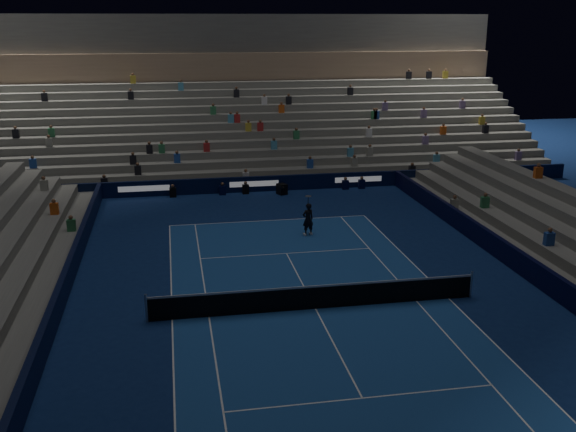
# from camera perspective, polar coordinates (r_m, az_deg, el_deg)

# --- Properties ---
(ground) EXTENTS (90.00, 90.00, 0.00)m
(ground) POSITION_cam_1_polar(r_m,az_deg,el_deg) (25.81, 2.39, -8.03)
(ground) COLOR #0D2050
(ground) RESTS_ON ground
(court_surface) EXTENTS (10.97, 23.77, 0.01)m
(court_surface) POSITION_cam_1_polar(r_m,az_deg,el_deg) (25.81, 2.39, -8.02)
(court_surface) COLOR navy
(court_surface) RESTS_ON ground
(sponsor_barrier_far) EXTENTS (44.00, 0.25, 1.00)m
(sponsor_barrier_far) POSITION_cam_1_polar(r_m,az_deg,el_deg) (42.94, -2.97, 2.78)
(sponsor_barrier_far) COLOR black
(sponsor_barrier_far) RESTS_ON ground
(sponsor_barrier_east) EXTENTS (0.25, 37.00, 1.00)m
(sponsor_barrier_east) POSITION_cam_1_polar(r_m,az_deg,el_deg) (29.17, 21.43, -5.18)
(sponsor_barrier_east) COLOR black
(sponsor_barrier_east) RESTS_ON ground
(sponsor_barrier_west) EXTENTS (0.25, 37.00, 1.00)m
(sponsor_barrier_west) POSITION_cam_1_polar(r_m,az_deg,el_deg) (25.47, -19.66, -8.17)
(sponsor_barrier_west) COLOR black
(sponsor_barrier_west) RESTS_ON ground
(grandstand_main) EXTENTS (44.00, 15.20, 11.20)m
(grandstand_main) POSITION_cam_1_polar(r_m,az_deg,el_deg) (51.57, -4.37, 8.35)
(grandstand_main) COLOR slate
(grandstand_main) RESTS_ON ground
(tennis_net) EXTENTS (12.90, 0.10, 1.10)m
(tennis_net) POSITION_cam_1_polar(r_m,az_deg,el_deg) (25.60, 2.40, -7.01)
(tennis_net) COLOR #B2B2B7
(tennis_net) RESTS_ON ground
(tennis_player) EXTENTS (0.71, 0.57, 1.71)m
(tennis_player) POSITION_cam_1_polar(r_m,az_deg,el_deg) (34.08, 1.74, -0.28)
(tennis_player) COLOR black
(tennis_player) RESTS_ON ground
(broadcast_camera) EXTENTS (0.71, 1.06, 0.68)m
(broadcast_camera) POSITION_cam_1_polar(r_m,az_deg,el_deg) (42.23, -0.53, 2.35)
(broadcast_camera) COLOR black
(broadcast_camera) RESTS_ON ground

